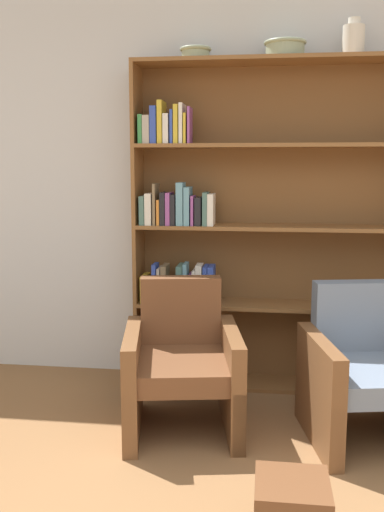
{
  "coord_description": "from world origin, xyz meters",
  "views": [
    {
      "loc": [
        -0.08,
        -1.23,
        1.5
      ],
      "look_at": [
        -0.53,
        2.18,
        0.95
      ],
      "focal_mm": 40.0,
      "sensor_mm": 36.0,
      "label": 1
    }
  ],
  "objects_px": {
    "bowl_terracotta": "(196,53)",
    "armchair_leather": "(182,364)",
    "bookshelf": "(250,232)",
    "armchair_cushioned": "(366,373)",
    "bowl_stoneware": "(285,48)",
    "vase_tall": "(353,40)",
    "footstool": "(292,498)"
  },
  "relations": [
    {
      "from": "bookshelf",
      "to": "bowl_terracotta",
      "type": "bearing_deg",
      "value": -176.4
    },
    {
      "from": "bookshelf",
      "to": "bowl_stoneware",
      "type": "relative_size",
      "value": 8.12
    },
    {
      "from": "vase_tall",
      "to": "bowl_terracotta",
      "type": "bearing_deg",
      "value": -180.0
    },
    {
      "from": "armchair_leather",
      "to": "armchair_cushioned",
      "type": "bearing_deg",
      "value": 169.92
    },
    {
      "from": "bowl_terracotta",
      "to": "footstool",
      "type": "relative_size",
      "value": 0.65
    },
    {
      "from": "bowl_terracotta",
      "to": "footstool",
      "type": "distance_m",
      "value": 2.69
    },
    {
      "from": "bowl_stoneware",
      "to": "armchair_leather",
      "type": "xyz_separation_m",
      "value": [
        -0.56,
        -0.68,
        -1.85
      ]
    },
    {
      "from": "armchair_cushioned",
      "to": "bowl_stoneware",
      "type": "bearing_deg",
      "value": -66.6
    },
    {
      "from": "vase_tall",
      "to": "armchair_leather",
      "type": "height_order",
      "value": "vase_tall"
    },
    {
      "from": "bowl_stoneware",
      "to": "vase_tall",
      "type": "height_order",
      "value": "vase_tall"
    },
    {
      "from": "bowl_stoneware",
      "to": "armchair_leather",
      "type": "relative_size",
      "value": 0.32
    },
    {
      "from": "bookshelf",
      "to": "armchair_cushioned",
      "type": "distance_m",
      "value": 1.19
    },
    {
      "from": "bowl_terracotta",
      "to": "footstool",
      "type": "height_order",
      "value": "bowl_terracotta"
    },
    {
      "from": "bowl_stoneware",
      "to": "armchair_cushioned",
      "type": "height_order",
      "value": "bowl_stoneware"
    },
    {
      "from": "bookshelf",
      "to": "vase_tall",
      "type": "xyz_separation_m",
      "value": [
        0.62,
        -0.02,
        1.2
      ]
    },
    {
      "from": "vase_tall",
      "to": "armchair_cushioned",
      "type": "height_order",
      "value": "vase_tall"
    },
    {
      "from": "bowl_stoneware",
      "to": "bowl_terracotta",
      "type": "bearing_deg",
      "value": 180.0
    },
    {
      "from": "bowl_stoneware",
      "to": "armchair_cushioned",
      "type": "bearing_deg",
      "value": -55.3
    },
    {
      "from": "armchair_leather",
      "to": "armchair_cushioned",
      "type": "distance_m",
      "value": 1.03
    },
    {
      "from": "bookshelf",
      "to": "bowl_stoneware",
      "type": "bearing_deg",
      "value": -6.53
    },
    {
      "from": "vase_tall",
      "to": "bookshelf",
      "type": "bearing_deg",
      "value": 177.87
    },
    {
      "from": "bowl_stoneware",
      "to": "bookshelf",
      "type": "bearing_deg",
      "value": 173.47
    },
    {
      "from": "vase_tall",
      "to": "armchair_leather",
      "type": "relative_size",
      "value": 0.27
    },
    {
      "from": "armchair_leather",
      "to": "armchair_cushioned",
      "type": "height_order",
      "value": "same"
    },
    {
      "from": "bookshelf",
      "to": "armchair_leather",
      "type": "xyz_separation_m",
      "value": [
        -0.36,
        -0.7,
        -0.69
      ]
    },
    {
      "from": "armchair_leather",
      "to": "bookshelf",
      "type": "bearing_deg",
      "value": -127.02
    },
    {
      "from": "bookshelf",
      "to": "armchair_cushioned",
      "type": "bearing_deg",
      "value": -46.32
    },
    {
      "from": "bowl_terracotta",
      "to": "armchair_leather",
      "type": "xyz_separation_m",
      "value": [
        0.01,
        -0.68,
        -1.84
      ]
    },
    {
      "from": "bookshelf",
      "to": "vase_tall",
      "type": "relative_size",
      "value": 9.5
    },
    {
      "from": "bowl_stoneware",
      "to": "armchair_leather",
      "type": "bearing_deg",
      "value": -129.37
    },
    {
      "from": "bowl_terracotta",
      "to": "bowl_stoneware",
      "type": "height_order",
      "value": "bowl_stoneware"
    },
    {
      "from": "bookshelf",
      "to": "armchair_cushioned",
      "type": "height_order",
      "value": "bookshelf"
    }
  ]
}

